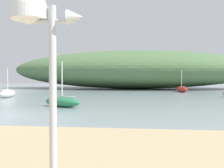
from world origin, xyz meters
TOP-DOWN VIEW (x-y plane):
  - ground_plane at (0.00, 0.00)m, footprint 120.00×120.00m
  - distant_hill at (5.67, 31.13)m, footprint 42.61×15.60m
  - mast_structure at (4.89, -8.48)m, footprint 1.17×0.59m
  - sailboat_by_sandbar at (-6.47, 11.06)m, footprint 0.96×2.73m
  - sailboat_near_shore at (1.34, 4.02)m, footprint 3.12×2.11m
  - sailboat_mid_channel at (12.18, 21.57)m, footprint 1.77×2.99m

SIDE VIEW (x-z plane):
  - ground_plane at x=0.00m, z-range 0.00..0.00m
  - sailboat_near_shore at x=1.34m, z-range -1.20..1.90m
  - sailboat_by_sandbar at x=-6.47m, z-range -1.05..1.82m
  - sailboat_mid_channel at x=12.18m, z-range -1.10..1.88m
  - mast_structure at x=4.89m, z-range 1.29..4.53m
  - distant_hill at x=5.67m, z-range 0.00..6.55m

